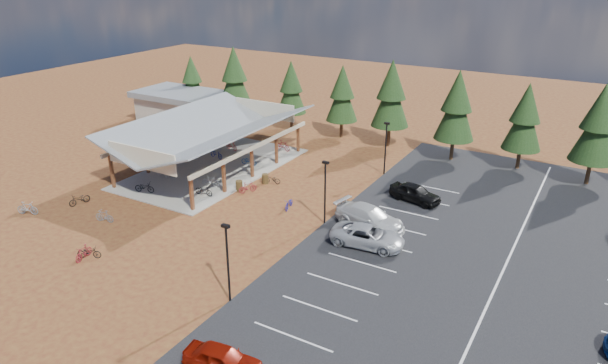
% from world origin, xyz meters
% --- Properties ---
extents(ground, '(140.00, 140.00, 0.00)m').
position_xyz_m(ground, '(0.00, 0.00, 0.00)').
color(ground, '#592517').
rests_on(ground, ground).
extents(asphalt_lot, '(27.00, 44.00, 0.04)m').
position_xyz_m(asphalt_lot, '(18.50, 3.00, 0.02)').
color(asphalt_lot, black).
rests_on(asphalt_lot, ground).
extents(concrete_pad, '(10.60, 18.60, 0.10)m').
position_xyz_m(concrete_pad, '(-10.00, 7.00, 0.05)').
color(concrete_pad, gray).
rests_on(concrete_pad, ground).
extents(bike_pavilion, '(11.65, 19.40, 4.97)m').
position_xyz_m(bike_pavilion, '(-10.00, 7.00, 3.82)').
color(bike_pavilion, '#592519').
rests_on(bike_pavilion, concrete_pad).
extents(outbuilding, '(11.00, 7.00, 3.90)m').
position_xyz_m(outbuilding, '(-24.00, 18.00, 2.03)').
color(outbuilding, '#ADA593').
rests_on(outbuilding, ground).
extents(lamp_post_0, '(0.50, 0.25, 5.14)m').
position_xyz_m(lamp_post_0, '(5.00, -10.00, 2.98)').
color(lamp_post_0, black).
rests_on(lamp_post_0, ground).
extents(lamp_post_1, '(0.50, 0.25, 5.14)m').
position_xyz_m(lamp_post_1, '(5.00, 2.00, 2.98)').
color(lamp_post_1, black).
rests_on(lamp_post_1, ground).
extents(lamp_post_2, '(0.50, 0.25, 5.14)m').
position_xyz_m(lamp_post_2, '(5.00, 14.00, 2.98)').
color(lamp_post_2, black).
rests_on(lamp_post_2, ground).
extents(trash_bin_0, '(0.60, 0.60, 0.90)m').
position_xyz_m(trash_bin_0, '(-4.64, 3.91, 0.45)').
color(trash_bin_0, '#453418').
rests_on(trash_bin_0, ground).
extents(trash_bin_1, '(0.60, 0.60, 0.90)m').
position_xyz_m(trash_bin_1, '(-3.55, 6.43, 0.45)').
color(trash_bin_1, '#453418').
rests_on(trash_bin_1, ground).
extents(pine_0, '(3.31, 3.31, 7.71)m').
position_xyz_m(pine_0, '(-25.00, 21.47, 4.70)').
color(pine_0, '#382314').
rests_on(pine_0, ground).
extents(pine_1, '(4.04, 4.04, 9.42)m').
position_xyz_m(pine_1, '(-17.98, 21.31, 5.76)').
color(pine_1, '#382314').
rests_on(pine_1, ground).
extents(pine_2, '(3.52, 3.52, 8.19)m').
position_xyz_m(pine_2, '(-10.53, 22.44, 5.00)').
color(pine_2, '#382314').
rests_on(pine_2, ground).
extents(pine_3, '(3.57, 3.57, 8.32)m').
position_xyz_m(pine_3, '(-3.80, 22.41, 5.08)').
color(pine_3, '#382314').
rests_on(pine_3, ground).
extents(pine_4, '(4.06, 4.06, 9.45)m').
position_xyz_m(pine_4, '(2.07, 22.26, 5.78)').
color(pine_4, '#382314').
rests_on(pine_4, ground).
extents(pine_5, '(3.96, 3.96, 9.22)m').
position_xyz_m(pine_5, '(9.35, 21.30, 5.63)').
color(pine_5, '#382314').
rests_on(pine_5, ground).
extents(pine_6, '(3.65, 3.65, 8.51)m').
position_xyz_m(pine_6, '(15.71, 22.02, 5.20)').
color(pine_6, '#382314').
rests_on(pine_6, ground).
extents(pine_7, '(4.00, 4.00, 9.32)m').
position_xyz_m(pine_7, '(21.91, 21.13, 5.69)').
color(pine_7, '#382314').
rests_on(pine_7, ground).
extents(bike_0, '(1.91, 1.14, 0.95)m').
position_xyz_m(bike_0, '(-11.41, -0.80, 0.57)').
color(bike_0, black).
rests_on(bike_0, concrete_pad).
extents(bike_1, '(1.81, 0.61, 1.07)m').
position_xyz_m(bike_1, '(-12.64, 2.71, 0.64)').
color(bike_1, gray).
rests_on(bike_1, concrete_pad).
extents(bike_2, '(1.88, 0.97, 0.94)m').
position_xyz_m(bike_2, '(-11.55, 9.32, 0.57)').
color(bike_2, navy).
rests_on(bike_2, concrete_pad).
extents(bike_3, '(1.75, 0.83, 1.01)m').
position_xyz_m(bike_3, '(-11.78, 12.16, 0.61)').
color(bike_3, maroon).
rests_on(bike_3, concrete_pad).
extents(bike_4, '(1.78, 0.73, 0.92)m').
position_xyz_m(bike_4, '(-6.48, 1.30, 0.56)').
color(bike_4, black).
rests_on(bike_4, concrete_pad).
extents(bike_5, '(1.74, 0.84, 1.01)m').
position_xyz_m(bike_5, '(-7.25, 3.16, 0.60)').
color(bike_5, '#969A9E').
rests_on(bike_5, concrete_pad).
extents(bike_6, '(1.75, 0.74, 0.90)m').
position_xyz_m(bike_6, '(-7.49, 9.39, 0.55)').
color(bike_6, '#1A4C92').
rests_on(bike_6, concrete_pad).
extents(bike_7, '(1.89, 0.83, 1.10)m').
position_xyz_m(bike_7, '(-6.90, 14.80, 0.65)').
color(bike_7, maroon).
rests_on(bike_7, concrete_pad).
extents(bike_8, '(1.00, 1.93, 0.97)m').
position_xyz_m(bike_8, '(-14.36, -5.25, 0.48)').
color(bike_8, black).
rests_on(bike_8, ground).
extents(bike_9, '(1.87, 1.16, 1.09)m').
position_xyz_m(bike_9, '(-16.39, -8.64, 0.54)').
color(bike_9, gray).
rests_on(bike_9, ground).
extents(bike_11, '(0.84, 1.75, 1.01)m').
position_xyz_m(bike_11, '(-6.67, -11.10, 0.51)').
color(bike_11, maroon).
rests_on(bike_11, ground).
extents(bike_12, '(1.76, 1.29, 0.88)m').
position_xyz_m(bike_12, '(-6.46, -10.82, 0.44)').
color(bike_12, black).
rests_on(bike_12, ground).
extents(bike_13, '(1.71, 0.78, 0.99)m').
position_xyz_m(bike_13, '(-9.98, -6.45, 0.50)').
color(bike_13, gray).
rests_on(bike_13, ground).
extents(bike_14, '(0.94, 1.75, 0.87)m').
position_xyz_m(bike_14, '(1.20, 2.91, 0.44)').
color(bike_14, '#11158E').
rests_on(bike_14, ground).
extents(bike_15, '(1.29, 1.64, 0.99)m').
position_xyz_m(bike_15, '(-3.69, 3.90, 0.50)').
color(bike_15, maroon).
rests_on(bike_15, ground).
extents(bike_16, '(1.66, 0.82, 0.84)m').
position_xyz_m(bike_16, '(-2.98, 6.71, 0.42)').
color(bike_16, black).
rests_on(bike_16, ground).
extents(car_0, '(4.24, 2.21, 1.38)m').
position_xyz_m(car_0, '(8.40, -14.98, 0.73)').
color(car_0, maroon).
rests_on(car_0, asphalt_lot).
extents(car_2, '(5.52, 2.99, 1.47)m').
position_xyz_m(car_2, '(9.35, 0.40, 0.77)').
color(car_2, '#A6A8AD').
rests_on(car_2, asphalt_lot).
extents(car_3, '(6.01, 3.37, 1.65)m').
position_xyz_m(car_3, '(8.33, 3.07, 0.86)').
color(car_3, silver).
rests_on(car_3, asphalt_lot).
extents(car_4, '(4.69, 2.62, 1.51)m').
position_xyz_m(car_4, '(9.66, 9.47, 0.79)').
color(car_4, black).
rests_on(car_4, asphalt_lot).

